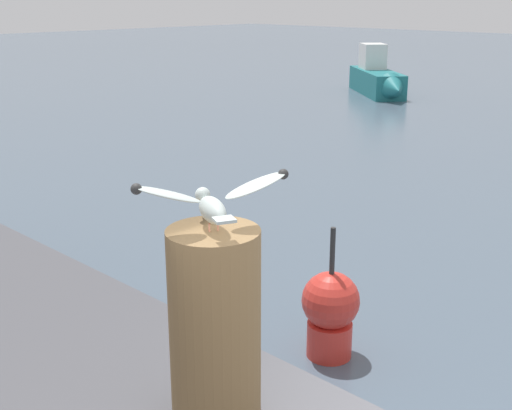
{
  "coord_description": "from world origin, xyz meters",
  "views": [
    {
      "loc": [
        0.72,
        -2.27,
        3.37
      ],
      "look_at": [
        -1.17,
        -0.31,
        2.52
      ],
      "focal_mm": 47.01,
      "sensor_mm": 36.0,
      "label": 1
    }
  ],
  "objects_px": {
    "seagull": "(212,201)",
    "boat_teal": "(379,80)",
    "channel_buoy": "(330,311)",
    "mooring_post": "(215,328)"
  },
  "relations": [
    {
      "from": "boat_teal",
      "to": "channel_buoy",
      "type": "xyz_separation_m",
      "value": [
        9.85,
        -15.42,
        -0.07
      ]
    },
    {
      "from": "boat_teal",
      "to": "channel_buoy",
      "type": "relative_size",
      "value": 3.06
    },
    {
      "from": "mooring_post",
      "to": "seagull",
      "type": "xyz_separation_m",
      "value": [
        -0.0,
        0.0,
        0.56
      ]
    },
    {
      "from": "channel_buoy",
      "to": "boat_teal",
      "type": "bearing_deg",
      "value": 122.58
    },
    {
      "from": "seagull",
      "to": "channel_buoy",
      "type": "bearing_deg",
      "value": 118.82
    },
    {
      "from": "channel_buoy",
      "to": "mooring_post",
      "type": "bearing_deg",
      "value": -61.15
    },
    {
      "from": "channel_buoy",
      "to": "seagull",
      "type": "bearing_deg",
      "value": -61.18
    },
    {
      "from": "boat_teal",
      "to": "channel_buoy",
      "type": "bearing_deg",
      "value": -57.42
    },
    {
      "from": "seagull",
      "to": "boat_teal",
      "type": "height_order",
      "value": "seagull"
    },
    {
      "from": "seagull",
      "to": "boat_teal",
      "type": "xyz_separation_m",
      "value": [
        -11.49,
        18.4,
        -2.05
      ]
    }
  ]
}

